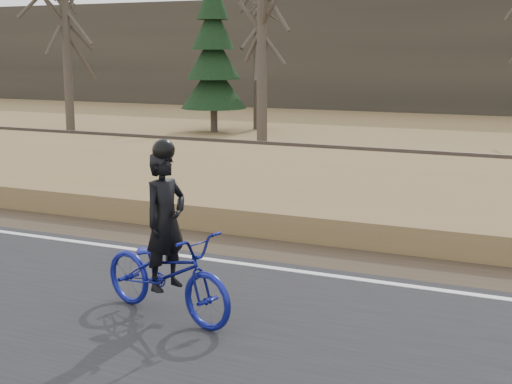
% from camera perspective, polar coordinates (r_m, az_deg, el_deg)
% --- Properties ---
extents(ground, '(120.00, 120.00, 0.00)m').
position_cam_1_polar(ground, '(11.15, -8.73, -5.34)').
color(ground, olive).
rests_on(ground, ground).
extents(road, '(120.00, 6.00, 0.06)m').
position_cam_1_polar(road, '(9.26, -17.26, -9.03)').
color(road, black).
rests_on(road, ground).
extents(edge_line, '(120.00, 0.12, 0.01)m').
position_cam_1_polar(edge_line, '(11.29, -8.19, -4.77)').
color(edge_line, silver).
rests_on(edge_line, road).
extents(shoulder, '(120.00, 1.60, 0.04)m').
position_cam_1_polar(shoulder, '(12.13, -5.65, -3.81)').
color(shoulder, '#473A2B').
rests_on(shoulder, ground).
extents(embankment, '(120.00, 5.00, 0.44)m').
position_cam_1_polar(embankment, '(14.68, 0.16, -0.30)').
color(embankment, olive).
rests_on(embankment, ground).
extents(ballast, '(120.00, 3.00, 0.45)m').
position_cam_1_polar(ballast, '(18.16, 5.07, 1.90)').
color(ballast, slate).
rests_on(ballast, ground).
extents(railroad, '(120.00, 2.40, 0.29)m').
position_cam_1_polar(railroad, '(18.12, 5.08, 2.85)').
color(railroad, black).
rests_on(railroad, ballast).
extents(treeline_backdrop, '(120.00, 4.00, 6.00)m').
position_cam_1_polar(treeline_backdrop, '(39.37, 15.96, 10.58)').
color(treeline_backdrop, '#383328').
rests_on(treeline_backdrop, ground).
extents(cyclist, '(2.14, 1.21, 2.12)m').
position_cam_1_polar(cyclist, '(8.44, -7.18, -5.57)').
color(cyclist, navy).
rests_on(cyclist, road).
extents(bare_tree_far_left, '(0.36, 0.36, 8.52)m').
position_cam_1_polar(bare_tree_far_left, '(29.51, -15.01, 13.00)').
color(bare_tree_far_left, '#4B4337').
rests_on(bare_tree_far_left, ground).
extents(bare_tree_left, '(0.36, 0.36, 7.73)m').
position_cam_1_polar(bare_tree_left, '(29.18, 0.14, 12.62)').
color(bare_tree_left, '#4B4337').
rests_on(bare_tree_left, ground).
extents(bare_tree_near_left, '(0.36, 0.36, 6.23)m').
position_cam_1_polar(bare_tree_near_left, '(24.41, 0.49, 11.13)').
color(bare_tree_near_left, '#4B4337').
rests_on(bare_tree_near_left, ground).
extents(conifer, '(2.60, 2.60, 6.15)m').
position_cam_1_polar(conifer, '(28.30, -3.44, 10.71)').
color(conifer, '#4B4337').
rests_on(conifer, ground).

